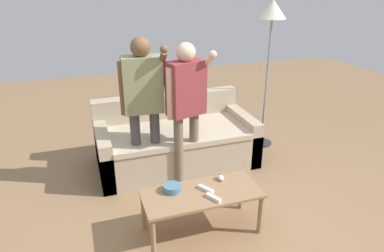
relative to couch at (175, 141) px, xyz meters
The scene contains 10 objects.
ground_plane 1.40m from the couch, 93.02° to the right, with size 12.00×12.00×0.00m, color #93704C.
couch is the anchor object (origin of this frame).
coffee_table 1.34m from the couch, 96.05° to the right, with size 1.04×0.45×0.41m.
snack_bowl 1.29m from the couch, 107.17° to the right, with size 0.16×0.16×0.06m, color teal.
game_remote_nunchuk 1.21m from the couch, 85.46° to the right, with size 0.06×0.09×0.05m.
floor_lamp 1.87m from the couch, ahead, with size 0.34×0.34×1.90m.
player_center 0.85m from the couch, 90.71° to the right, with size 0.50×0.31×1.56m.
player_left 0.91m from the couch, 141.10° to the right, with size 0.47×0.34×1.61m.
game_remote_wand_near 1.32m from the couch, 94.20° to the right, with size 0.11×0.15×0.03m.
game_remote_wand_far 1.46m from the couch, 93.24° to the right, with size 0.10×0.15×0.03m.
Camera 1 is at (-0.97, -2.35, 2.13)m, focal length 32.48 mm.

